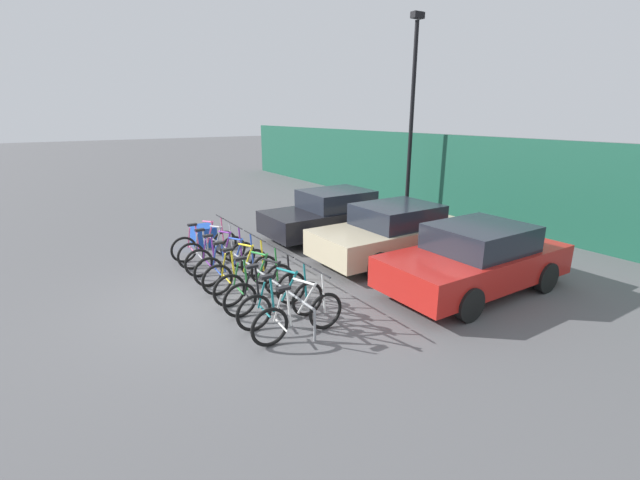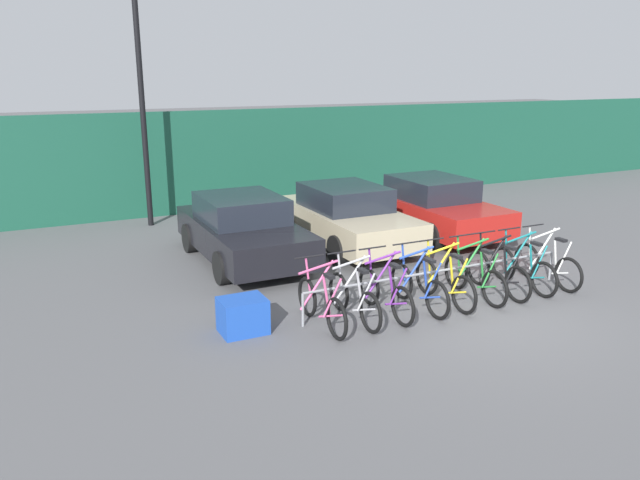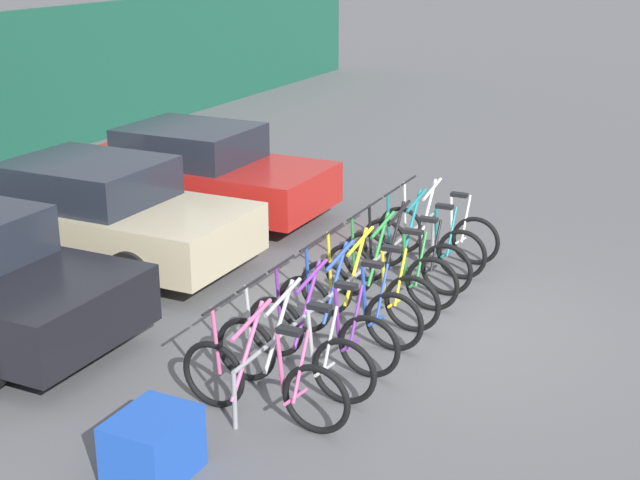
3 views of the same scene
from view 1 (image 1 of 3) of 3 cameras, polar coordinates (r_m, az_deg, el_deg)
name	(u,v)px [view 1 (image 1 of 3)]	position (r m, az deg, el deg)	size (l,w,h in m)	color
ground_plane	(223,299)	(8.80, -12.79, -7.74)	(120.00, 120.00, 0.00)	#59595B
hoarding_wall	(518,186)	(14.46, 24.92, 6.51)	(36.00, 0.16, 2.85)	#19513D
bike_rack	(248,266)	(9.06, -9.58, -3.39)	(5.28, 0.04, 0.57)	gray
bicycle_pink	(205,244)	(11.18, -15.12, -0.58)	(0.68, 1.71, 1.05)	black
bicycle_silver	(213,250)	(10.64, -14.13, -1.36)	(0.68, 1.71, 1.05)	black
bicycle_purple	(221,257)	(10.11, -13.04, -2.23)	(0.68, 1.71, 1.05)	black
bicycle_blue	(232,265)	(9.52, -11.65, -3.32)	(0.68, 1.71, 1.05)	black
bicycle_yellow	(242,273)	(9.05, -10.40, -4.30)	(0.68, 1.71, 1.05)	black
bicycle_green	(255,283)	(8.49, -8.69, -5.64)	(0.68, 1.71, 1.05)	black
bicycle_black	(267,292)	(8.05, -7.15, -6.84)	(0.68, 1.71, 1.05)	black
bicycle_teal	(282,303)	(7.56, -5.12, -8.39)	(0.68, 1.71, 1.05)	black
bicycle_white	(299,316)	(7.09, -2.84, -10.11)	(0.68, 1.71, 1.05)	black
car_black	(334,214)	(12.70, 1.83, 3.48)	(1.91, 4.15, 1.40)	black
car_beige	(394,233)	(10.86, 9.81, 0.98)	(1.91, 4.16, 1.40)	#C1B28E
car_red	(476,259)	(9.33, 20.04, -2.38)	(1.91, 4.13, 1.40)	red
lamp_post	(412,108)	(15.87, 12.19, 16.81)	(0.24, 0.44, 6.75)	black
cargo_crate	(204,236)	(12.38, -15.27, 0.56)	(0.70, 0.56, 0.55)	blue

